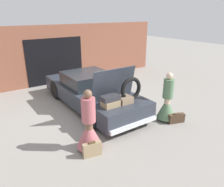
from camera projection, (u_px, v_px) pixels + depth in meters
name	position (u px, v px, depth m)	size (l,w,h in m)	color
ground_plane	(92.00, 106.00, 8.32)	(40.00, 40.00, 0.00)	gray
garage_wall_back	(54.00, 55.00, 10.57)	(12.00, 0.14, 2.80)	brown
car	(92.00, 92.00, 8.11)	(1.83, 4.96, 1.76)	#2D333D
person_left	(89.00, 129.00, 5.51)	(0.67, 0.67, 1.63)	brown
person_right	(167.00, 104.00, 7.05)	(0.63, 0.63, 1.61)	beige
suitcase_beside_left_person	(92.00, 149.00, 5.36)	(0.48, 0.21, 0.39)	#9E8460
suitcase_beside_right_person	(176.00, 118.00, 7.00)	(0.56, 0.31, 0.32)	#473323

